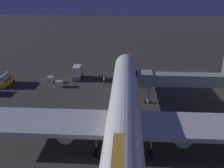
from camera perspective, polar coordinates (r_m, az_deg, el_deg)
The scene contains 12 objects.
ground_plane at distance 52.01m, azimuth 2.71°, elevation -7.51°, with size 320.00×320.00×0.00m, color #383533.
airliner_at_gate at distance 38.72m, azimuth 2.58°, elevation -8.99°, with size 48.89×65.15×19.20m.
jet_bridge at distance 57.81m, azimuth 16.38°, elevation 0.87°, with size 25.44×3.40×7.21m.
cargo_truck_aft at distance 72.00m, azimuth -7.51°, elevation 2.51°, with size 2.36×5.17×3.94m.
fuel_tanker at distance 72.57m, azimuth -22.06°, elevation 0.96°, with size 2.46×5.75×3.15m.
baggage_container_near_belt at distance 71.45m, azimuth -13.21°, elevation 0.98°, with size 1.52×1.78×1.61m, color #B7BABF.
baggage_container_mid_row at distance 67.81m, azimuth -11.34°, elevation 0.00°, with size 1.76×1.65×1.60m, color #B7BABF.
ground_crew_by_belt_loader at distance 70.71m, azimuth -3.63°, elevation 1.43°, with size 0.40×0.40×1.72m.
ground_crew_under_port_wing at distance 69.08m, azimuth -1.72°, elevation 1.00°, with size 0.40×0.40×1.78m.
ground_crew_by_tug at distance 71.32m, azimuth -2.21°, elevation 1.63°, with size 0.40×0.40×1.69m.
traffic_cone_nose_port at distance 69.58m, azimuth 4.77°, elevation 0.47°, with size 0.36×0.36×0.55m, color orange.
traffic_cone_nose_starboard at distance 69.60m, azimuth 1.14°, elevation 0.55°, with size 0.36×0.36×0.55m, color orange.
Camera 1 is at (-0.25, 45.44, 25.30)m, focal length 42.08 mm.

